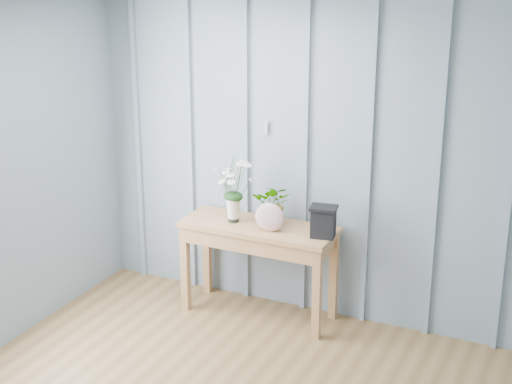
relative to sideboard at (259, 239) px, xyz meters
The scene contains 6 objects.
room_shell 1.81m from the sideboard, 64.08° to the right, with size 4.00×4.50×2.50m.
sideboard is the anchor object (origin of this frame).
daisy_vase 0.49m from the sideboard, behind, with size 0.37×0.29×0.53m.
spider_plant 0.30m from the sideboard, 31.90° to the left, with size 0.30×0.26×0.33m, color #113312.
felt_disc_vessel 0.28m from the sideboard, 34.82° to the right, with size 0.23×0.06×0.23m, color #924E5E.
carved_box 0.58m from the sideboard, ahead, with size 0.22×0.18×0.24m.
Camera 1 is at (1.83, -3.07, 2.90)m, focal length 55.00 mm.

